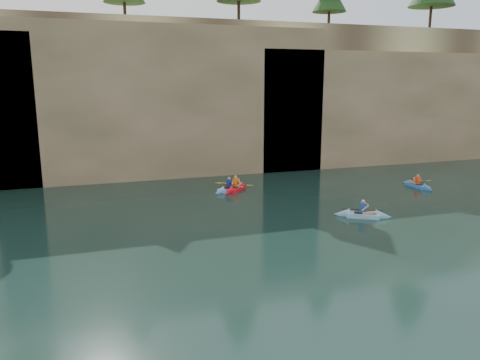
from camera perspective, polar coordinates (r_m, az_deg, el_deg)
name	(u,v)px	position (r m, az deg, el deg)	size (l,w,h in m)	color
ground	(242,323)	(14.59, 0.28, -17.02)	(160.00, 160.00, 0.00)	black
cliff	(131,94)	(42.30, -13.10, 10.22)	(70.00, 16.00, 12.00)	#CDBD7D
cliff_slab_center	(169,100)	(35.25, -8.59, 9.62)	(24.00, 2.40, 11.40)	tan
cliff_slab_east	(398,106)	(43.47, 18.70, 8.52)	(26.00, 2.40, 9.84)	tan
sea_cave_center	(88,161)	(34.47, -18.06, 2.25)	(3.50, 1.00, 3.20)	black
sea_cave_east	(273,143)	(37.16, 4.03, 4.49)	(5.00, 1.00, 4.50)	black
kayaker_ltblue_near	(363,215)	(25.65, 14.72, -4.09)	(2.94, 2.11, 1.18)	#7FB5D5
kayaker_red_far	(236,188)	(30.90, -0.54, -0.96)	(2.70, 3.06, 1.23)	red
kayaker_ltblue_mid	(229,188)	(30.78, -1.34, -1.04)	(2.81, 2.33, 1.13)	#84B2DD
kayaker_blue_east	(417,185)	(34.00, 20.80, -0.58)	(2.20, 3.12, 1.10)	#3A78C5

